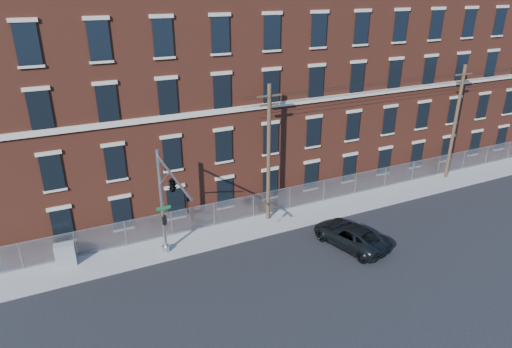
{
  "coord_description": "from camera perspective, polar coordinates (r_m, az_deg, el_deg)",
  "views": [
    {
      "loc": [
        -11.41,
        -20.41,
        16.09
      ],
      "look_at": [
        0.25,
        4.0,
        4.62
      ],
      "focal_mm": 31.33,
      "sensor_mm": 36.0,
      "label": 1
    }
  ],
  "objects": [
    {
      "name": "utility_pole_near",
      "position": [
        31.18,
        1.64,
        2.79
      ],
      "size": [
        1.8,
        0.28,
        10.0
      ],
      "color": "#473523",
      "rests_on": "ground"
    },
    {
      "name": "traffic_signal_mast",
      "position": [
        25.58,
        -10.95,
        -2.21
      ],
      "size": [
        0.9,
        6.75,
        7.0
      ],
      "color": "#9EA0A5",
      "rests_on": "ground"
    },
    {
      "name": "utility_cabinet",
      "position": [
        30.17,
        -23.17,
        -9.45
      ],
      "size": [
        1.2,
        0.66,
        1.46
      ],
      "primitive_type": "cube",
      "rotation": [
        0.0,
        0.0,
        -0.07
      ],
      "color": "gray",
      "rests_on": "sidewalk"
    },
    {
      "name": "mill_building",
      "position": [
        42.32,
        8.78,
        11.9
      ],
      "size": [
        55.3,
        14.32,
        16.3
      ],
      "color": "maroon",
      "rests_on": "ground"
    },
    {
      "name": "ground",
      "position": [
        28.39,
        3.09,
        -11.59
      ],
      "size": [
        140.0,
        140.0,
        0.0
      ],
      "primitive_type": "plane",
      "color": "black",
      "rests_on": "ground"
    },
    {
      "name": "pickup_truck",
      "position": [
        30.63,
        11.95,
        -7.65
      ],
      "size": [
        3.75,
        5.8,
        1.49
      ],
      "primitive_type": "imported",
      "rotation": [
        0.0,
        0.0,
        3.4
      ],
      "color": "black",
      "rests_on": "ground"
    },
    {
      "name": "overhead_wires",
      "position": [
        41.38,
        24.97,
        11.19
      ],
      "size": [
        40.0,
        0.62,
        0.62
      ],
      "color": "black",
      "rests_on": "ground"
    },
    {
      "name": "utility_pole_mid",
      "position": [
        42.18,
        24.12,
        6.19
      ],
      "size": [
        1.8,
        0.28,
        10.0
      ],
      "color": "#473523",
      "rests_on": "ground"
    },
    {
      "name": "chain_link_fence",
      "position": [
        38.57,
        14.43,
        -0.73
      ],
      "size": [
        59.06,
        0.06,
        1.85
      ],
      "color": "#A5A8AD",
      "rests_on": "ground"
    },
    {
      "name": "sidewalk",
      "position": [
        38.09,
        15.51,
        -2.81
      ],
      "size": [
        65.0,
        3.0,
        0.12
      ],
      "primitive_type": "cube",
      "color": "gray",
      "rests_on": "ground"
    }
  ]
}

